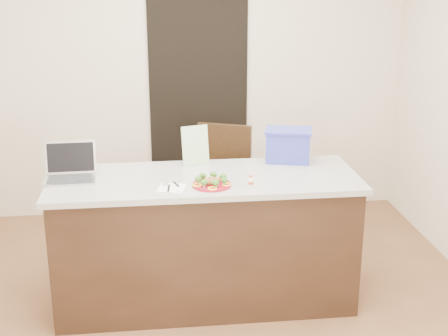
{
  "coord_description": "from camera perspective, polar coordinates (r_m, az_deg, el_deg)",
  "views": [
    {
      "loc": [
        -0.33,
        -3.66,
        2.26
      ],
      "look_at": [
        0.13,
        0.2,
        0.99
      ],
      "focal_mm": 50.0,
      "sensor_mm": 36.0,
      "label": 1
    }
  ],
  "objects": [
    {
      "name": "doorway",
      "position": [
        5.8,
        -2.33,
        5.47
      ],
      "size": [
        0.9,
        0.02,
        2.0
      ],
      "primitive_type": "cube",
      "color": "black",
      "rests_on": "ground"
    },
    {
      "name": "chair",
      "position": [
        5.13,
        0.18,
        -1.07
      ],
      "size": [
        0.59,
        0.6,
        1.02
      ],
      "rotation": [
        0.0,
        0.0,
        -0.39
      ],
      "color": "#301D0E",
      "rests_on": "ground"
    },
    {
      "name": "fork",
      "position": [
        3.95,
        -5.1,
        -1.7
      ],
      "size": [
        0.04,
        0.17,
        0.0
      ],
      "rotation": [
        0.0,
        0.0,
        -0.09
      ],
      "color": "silver",
      "rests_on": "napkin"
    },
    {
      "name": "plate",
      "position": [
        3.98,
        -1.13,
        -1.51
      ],
      "size": [
        0.25,
        0.25,
        0.02
      ],
      "rotation": [
        0.0,
        0.0,
        -0.11
      ],
      "color": "maroon",
      "rests_on": "island"
    },
    {
      "name": "yogurt_bottle",
      "position": [
        3.97,
        2.46,
        -1.27
      ],
      "size": [
        0.03,
        0.03,
        0.07
      ],
      "rotation": [
        0.0,
        0.0,
        -0.35
      ],
      "color": "silver",
      "rests_on": "island"
    },
    {
      "name": "island",
      "position": [
        4.32,
        -1.75,
        -6.57
      ],
      "size": [
        2.06,
        0.76,
        0.92
      ],
      "color": "black",
      "rests_on": "ground"
    },
    {
      "name": "broccoli",
      "position": [
        3.96,
        -1.13,
        -0.98
      ],
      "size": [
        0.21,
        0.21,
        0.04
      ],
      "color": "#224B14",
      "rests_on": "plate"
    },
    {
      "name": "napkin",
      "position": [
        3.94,
        -4.8,
        -1.84
      ],
      "size": [
        0.2,
        0.2,
        0.01
      ],
      "primitive_type": "cube",
      "rotation": [
        0.0,
        0.0,
        -0.26
      ],
      "color": "silver",
      "rests_on": "island"
    },
    {
      "name": "leaflet",
      "position": [
        4.38,
        -2.64,
        2.09
      ],
      "size": [
        0.2,
        0.1,
        0.28
      ],
      "primitive_type": "cube",
      "rotation": [
        -0.14,
        0.0,
        0.29
      ],
      "color": "white",
      "rests_on": "island"
    },
    {
      "name": "laptop",
      "position": [
        4.23,
        -13.88,
        -0.08
      ],
      "size": [
        0.34,
        0.27,
        0.24
      ],
      "rotation": [
        0.0,
        0.0,
        0.03
      ],
      "color": "#AEAEB3",
      "rests_on": "island"
    },
    {
      "name": "room_shell",
      "position": [
        3.73,
        -1.58,
        8.17
      ],
      "size": [
        4.0,
        4.0,
        4.0
      ],
      "color": "white",
      "rests_on": "ground"
    },
    {
      "name": "knife",
      "position": [
        3.93,
        -4.35,
        -1.8
      ],
      "size": [
        0.05,
        0.19,
        0.01
      ],
      "rotation": [
        0.0,
        0.0,
        0.31
      ],
      "color": "white",
      "rests_on": "napkin"
    },
    {
      "name": "blue_box",
      "position": [
        4.48,
        5.87,
        2.12
      ],
      "size": [
        0.37,
        0.31,
        0.23
      ],
      "rotation": [
        0.0,
        0.0,
        -0.25
      ],
      "color": "#292F95",
      "rests_on": "island"
    },
    {
      "name": "pepper_rings",
      "position": [
        3.97,
        -1.13,
        -1.39
      ],
      "size": [
        0.25,
        0.24,
        0.01
      ],
      "color": "yellow",
      "rests_on": "plate"
    },
    {
      "name": "ground",
      "position": [
        4.32,
        -1.39,
        -13.53
      ],
      "size": [
        4.0,
        4.0,
        0.0
      ],
      "primitive_type": "plane",
      "color": "brown",
      "rests_on": "ground"
    },
    {
      "name": "meatballs",
      "position": [
        3.97,
        -1.16,
        -1.2
      ],
      "size": [
        0.1,
        0.1,
        0.04
      ],
      "color": "brown",
      "rests_on": "plate"
    }
  ]
}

